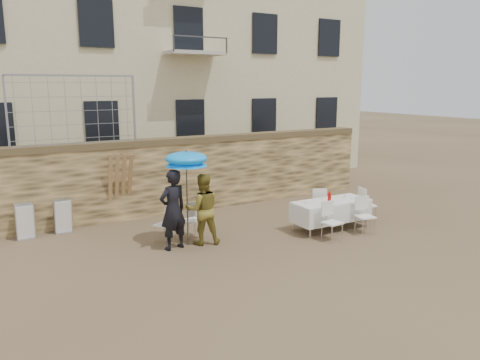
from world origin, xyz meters
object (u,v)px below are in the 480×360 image
banquet_table (331,202)px  table_chair_back (318,204)px  man_suit (173,210)px  chair_stack_right (62,214)px  umbrella (186,161)px  couple_chair_right (192,219)px  soda_bottle (329,198)px  table_chair_front_right (365,216)px  woman_dress (203,209)px  table_chair_front_left (332,222)px  chair_stack_left (24,219)px  couple_chair_left (165,223)px  table_chair_side (367,204)px

banquet_table → table_chair_back: 0.86m
man_suit → chair_stack_right: (-2.02, 2.68, -0.48)m
umbrella → couple_chair_right: (0.30, 0.45, -1.55)m
man_suit → chair_stack_right: size_ratio=2.05×
soda_bottle → table_chair_front_right: bearing=-40.6°
woman_dress → table_chair_front_left: (2.85, -1.37, -0.38)m
couple_chair_right → table_chair_back: same height
couple_chair_right → soda_bottle: 3.58m
banquet_table → chair_stack_left: (-7.12, 3.30, -0.27)m
couple_chair_left → couple_chair_right: bearing=149.3°
man_suit → couple_chair_left: (0.00, 0.55, -0.46)m
table_chair_front_right → man_suit: bearing=173.9°
table_chair_back → banquet_table: bearing=99.6°
umbrella → table_chair_back: umbrella is taller
table_chair_front_left → table_chair_side: size_ratio=1.00×
man_suit → couple_chair_right: bearing=-154.7°
couple_chair_left → table_chair_front_right: (4.70, -1.92, 0.00)m
soda_bottle → table_chair_back: 1.11m
woman_dress → table_chair_back: size_ratio=1.79×
table_chair_front_left → table_chair_side: bearing=16.9°
woman_dress → couple_chair_left: size_ratio=1.79×
woman_dress → soda_bottle: (3.25, -0.77, 0.05)m
banquet_table → chair_stack_right: chair_stack_right is taller
table_chair_side → chair_stack_right: table_chair_side is taller
woman_dress → table_chair_side: (4.85, -0.52, -0.38)m
table_chair_back → chair_stack_right: (-6.42, 2.50, -0.02)m
umbrella → soda_bottle: umbrella is taller
table_chair_front_right → table_chair_back: (-0.30, 1.55, 0.00)m
table_chair_front_left → table_chair_side: same height
couple_chair_right → umbrella: bearing=53.3°
table_chair_back → chair_stack_left: bearing=4.8°
table_chair_back → table_chair_side: (1.20, -0.70, 0.00)m
couple_chair_left → soda_bottle: size_ratio=3.69×
umbrella → table_chair_front_left: 3.84m
woman_dress → umbrella: size_ratio=0.80×
couple_chair_left → table_chair_back: (4.40, -0.37, 0.00)m
umbrella → table_chair_front_right: bearing=-18.9°
banquet_table → umbrella: bearing=169.3°
couple_chair_right → banquet_table: couple_chair_right is taller
banquet_table → man_suit: bearing=171.6°
banquet_table → table_chair_back: size_ratio=2.19×
chair_stack_left → couple_chair_left: bearing=-36.1°
umbrella → chair_stack_right: bearing=133.2°
table_chair_front_right → chair_stack_left: (-7.62, 4.05, -0.02)m
umbrella → couple_chair_left: bearing=131.6°
umbrella → table_chair_front_left: size_ratio=2.23×
couple_chair_left → chair_stack_left: size_ratio=1.04×
banquet_table → table_chair_front_right: table_chair_front_right is taller
table_chair_front_left → chair_stack_right: size_ratio=1.04×
table_chair_back → table_chair_front_right: bearing=124.6°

